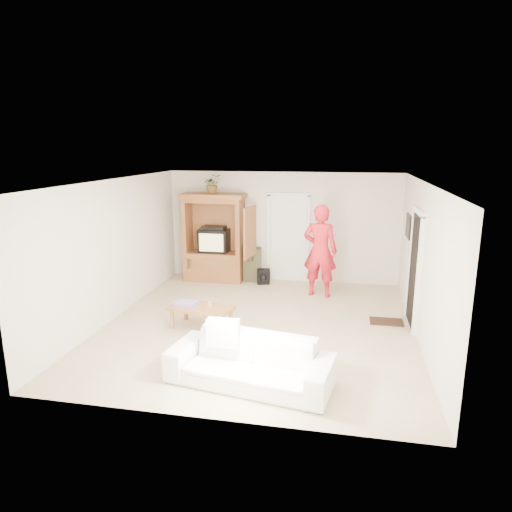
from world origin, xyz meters
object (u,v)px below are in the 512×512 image
Objects in this scene: man at (320,251)px; coffee_table at (201,309)px; sofa at (250,362)px; armoire at (215,243)px.

man is 1.68× the size of coffee_table.
coffee_table is at bearing 135.20° from sofa.
man is at bearing -16.10° from armoire.
armoire is at bearing -7.31° from man.
armoire reaches higher than sofa.
man reaches higher than coffee_table.
sofa is (1.85, -4.74, -0.58)m from armoire.
sofa is at bearing -40.63° from coffee_table.
armoire is 5.13m from sofa.
coffee_table is (-1.26, 1.76, 0.03)m from sofa.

